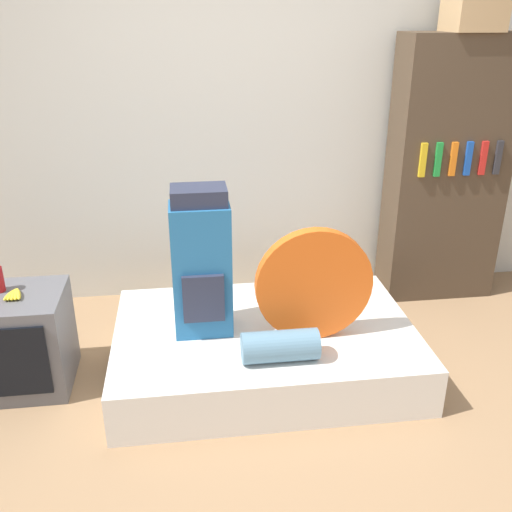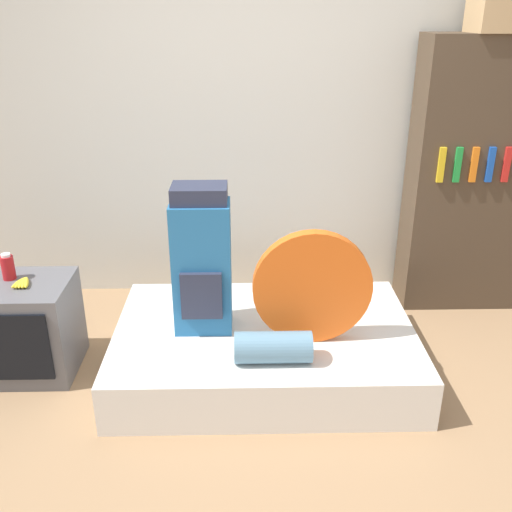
# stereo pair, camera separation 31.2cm
# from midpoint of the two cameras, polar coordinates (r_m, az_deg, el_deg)

# --- Properties ---
(ground_plane) EXTENTS (16.00, 16.00, 0.00)m
(ground_plane) POSITION_cam_midpoint_polar(r_m,az_deg,el_deg) (3.00, -0.93, -17.87)
(ground_plane) COLOR #997551
(wall_back) EXTENTS (8.00, 0.05, 2.60)m
(wall_back) POSITION_cam_midpoint_polar(r_m,az_deg,el_deg) (4.02, -4.01, 13.72)
(wall_back) COLOR silver
(wall_back) RESTS_ON ground_plane
(bed) EXTENTS (1.73, 1.15, 0.29)m
(bed) POSITION_cam_midpoint_polar(r_m,az_deg,el_deg) (3.40, -1.81, -9.20)
(bed) COLOR silver
(bed) RESTS_ON ground_plane
(backpack) EXTENTS (0.32, 0.26, 0.85)m
(backpack) POSITION_cam_midpoint_polar(r_m,az_deg,el_deg) (3.14, -8.31, -0.89)
(backpack) COLOR #23669E
(backpack) RESTS_ON bed
(tent_bag) EXTENTS (0.64, 0.07, 0.64)m
(tent_bag) POSITION_cam_midpoint_polar(r_m,az_deg,el_deg) (3.09, 2.95, -2.95)
(tent_bag) COLOR #E05B19
(tent_bag) RESTS_ON bed
(sleeping_roll) EXTENTS (0.40, 0.17, 0.17)m
(sleeping_roll) POSITION_cam_midpoint_polar(r_m,az_deg,el_deg) (2.99, -0.58, -9.08)
(sleeping_roll) COLOR #5B849E
(sleeping_roll) RESTS_ON bed
(television) EXTENTS (0.60, 0.49, 0.56)m
(television) POSITION_cam_midpoint_polar(r_m,az_deg,el_deg) (3.54, -25.55, -7.78)
(television) COLOR #5B5B60
(television) RESTS_ON ground_plane
(banana_bunch) EXTENTS (0.11, 0.14, 0.03)m
(banana_bunch) POSITION_cam_midpoint_polar(r_m,az_deg,el_deg) (3.38, -25.50, -3.54)
(banana_bunch) COLOR yellow
(banana_bunch) RESTS_ON television
(bookshelf) EXTENTS (0.79, 0.36, 1.85)m
(bookshelf) POSITION_cam_midpoint_polar(r_m,az_deg,el_deg) (4.21, 16.51, 8.01)
(bookshelf) COLOR #473828
(bookshelf) RESTS_ON ground_plane
(cardboard_box) EXTENTS (0.32, 0.31, 0.22)m
(cardboard_box) POSITION_cam_midpoint_polar(r_m,az_deg,el_deg) (4.06, 18.78, 22.05)
(cardboard_box) COLOR tan
(cardboard_box) RESTS_ON bookshelf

